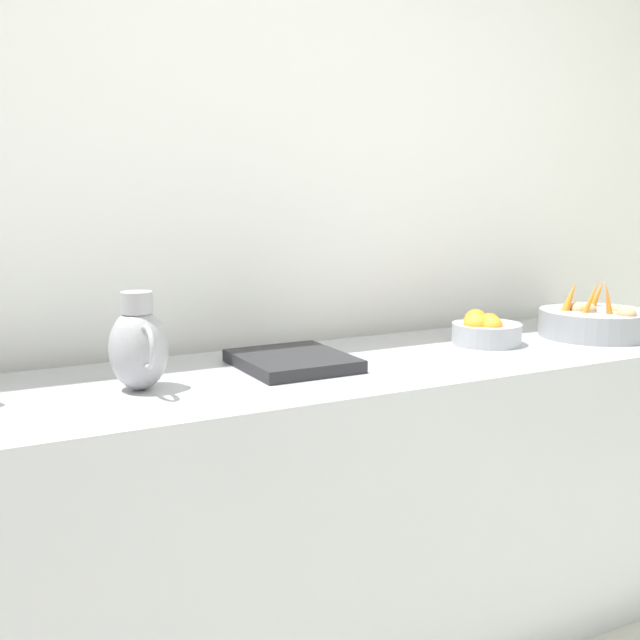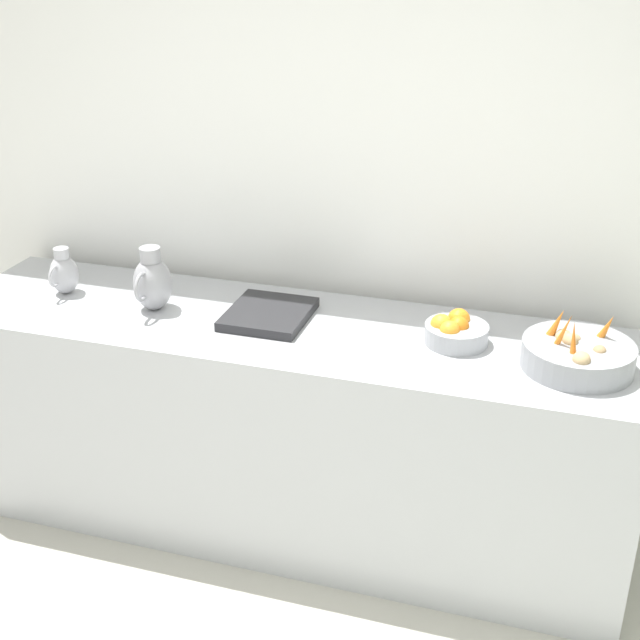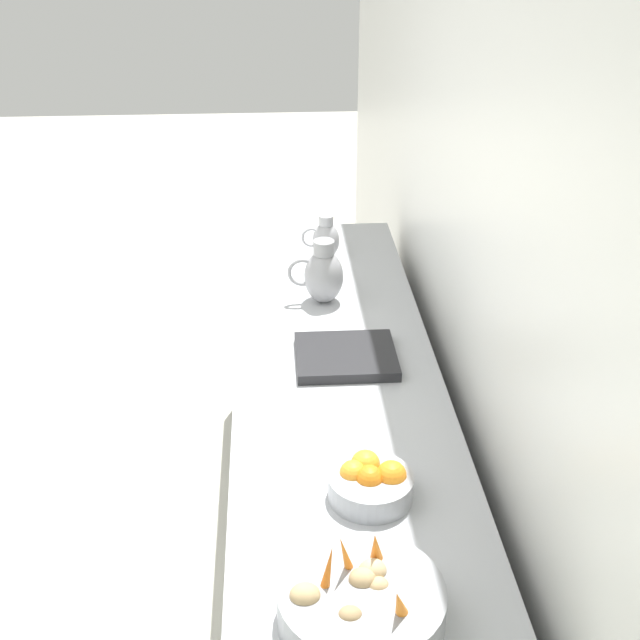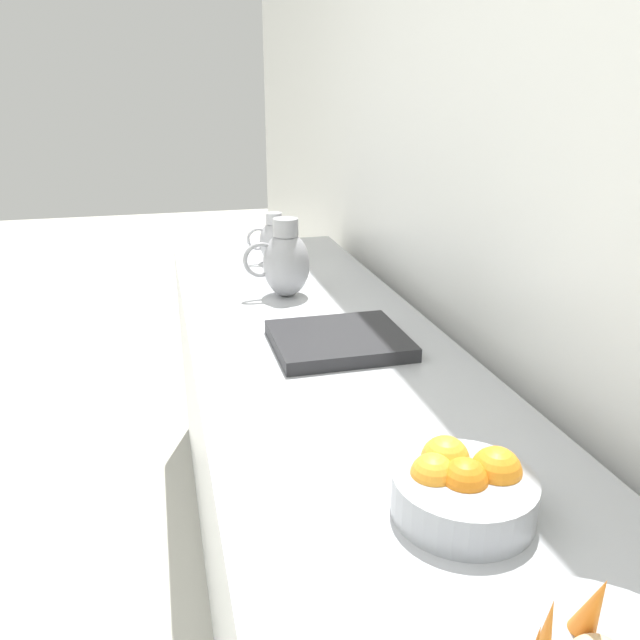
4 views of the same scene
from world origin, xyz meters
TOP-DOWN VIEW (x-y plane):
  - tile_wall_left at (-1.95, 0.21)m, footprint 0.10×7.59m
  - prep_counter at (-1.50, -0.29)m, footprint 0.69×2.65m
  - vegetable_colander at (-1.46, 0.77)m, footprint 0.38×0.38m
  - orange_bowl at (-1.53, 0.35)m, footprint 0.23×0.23m
  - metal_pitcher_tall at (-1.48, -0.81)m, footprint 0.21×0.15m
  - metal_pitcher_short at (-1.52, -1.23)m, footprint 0.16×0.11m
  - counter_sink_basin at (-1.53, -0.36)m, footprint 0.34×0.30m

SIDE VIEW (x-z plane):
  - prep_counter at x=-1.50m, z-range 0.00..0.90m
  - counter_sink_basin at x=-1.53m, z-range 0.90..0.93m
  - orange_bowl at x=-1.53m, z-range 0.89..1.00m
  - vegetable_colander at x=-1.46m, z-range 0.84..1.06m
  - metal_pitcher_short at x=-1.52m, z-range 0.89..1.08m
  - metal_pitcher_tall at x=-1.48m, z-range 0.88..1.14m
  - tile_wall_left at x=-1.95m, z-range 0.00..3.00m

